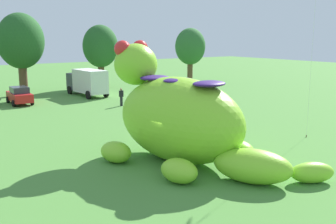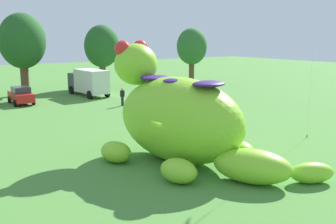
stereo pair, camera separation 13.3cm
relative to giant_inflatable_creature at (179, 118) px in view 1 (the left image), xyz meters
The scene contains 8 objects.
ground_plane 2.45m from the giant_inflatable_creature, 166.79° to the left, with size 160.00×160.00×0.00m, color #4C8438.
giant_inflatable_creature is the anchor object (origin of this frame).
car_red 23.57m from the giant_inflatable_creature, 95.84° to the left, with size 1.99×4.13×1.72m.
box_truck 25.38m from the giant_inflatable_creature, 77.91° to the left, with size 2.66×6.51×2.95m.
tree_mid_left 29.86m from the giant_inflatable_creature, 90.69° to the left, with size 5.16×5.16×9.15m.
tree_centre_left 32.45m from the giant_inflatable_creature, 72.31° to the left, with size 4.52×4.52×8.02m.
tree_centre 37.33m from the giant_inflatable_creature, 51.58° to the left, with size 4.36×4.36×7.74m.
spectator_near_inflatable 17.71m from the giant_inflatable_creature, 72.27° to the left, with size 0.38×0.26×1.71m.
Camera 1 is at (-11.27, -16.66, 6.61)m, focal length 42.20 mm.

